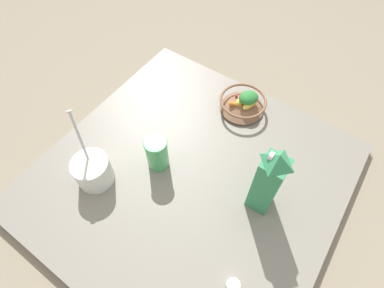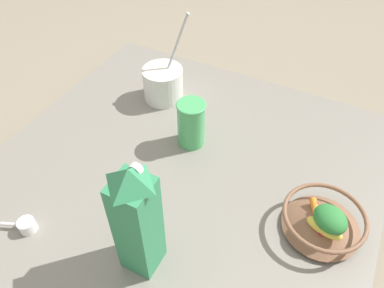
{
  "view_description": "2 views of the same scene",
  "coord_description": "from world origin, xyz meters",
  "px_view_note": "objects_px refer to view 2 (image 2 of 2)",
  "views": [
    {
      "loc": [
        0.4,
        0.28,
        0.95
      ],
      "look_at": [
        -0.07,
        -0.04,
        0.11
      ],
      "focal_mm": 28.0,
      "sensor_mm": 36.0,
      "label": 1
    },
    {
      "loc": [
        -0.31,
        0.54,
        0.77
      ],
      "look_at": [
        -0.02,
        -0.03,
        0.13
      ],
      "focal_mm": 35.0,
      "sensor_mm": 36.0,
      "label": 2
    }
  ],
  "objects_px": {
    "fruit_bowl": "(324,220)",
    "yogurt_tub": "(163,82)",
    "milk_carton": "(137,220)",
    "drinking_cup": "(191,123)"
  },
  "relations": [
    {
      "from": "yogurt_tub",
      "to": "drinking_cup",
      "type": "bearing_deg",
      "value": 140.4
    },
    {
      "from": "milk_carton",
      "to": "yogurt_tub",
      "type": "relative_size",
      "value": 1.09
    },
    {
      "from": "yogurt_tub",
      "to": "milk_carton",
      "type": "bearing_deg",
      "value": 115.65
    },
    {
      "from": "milk_carton",
      "to": "yogurt_tub",
      "type": "xyz_separation_m",
      "value": [
        0.24,
        -0.49,
        -0.09
      ]
    },
    {
      "from": "fruit_bowl",
      "to": "yogurt_tub",
      "type": "relative_size",
      "value": 0.69
    },
    {
      "from": "fruit_bowl",
      "to": "drinking_cup",
      "type": "height_order",
      "value": "drinking_cup"
    },
    {
      "from": "milk_carton",
      "to": "drinking_cup",
      "type": "relative_size",
      "value": 2.16
    },
    {
      "from": "milk_carton",
      "to": "drinking_cup",
      "type": "height_order",
      "value": "milk_carton"
    },
    {
      "from": "fruit_bowl",
      "to": "yogurt_tub",
      "type": "bearing_deg",
      "value": -24.81
    },
    {
      "from": "fruit_bowl",
      "to": "milk_carton",
      "type": "xyz_separation_m",
      "value": [
        0.31,
        0.24,
        0.11
      ]
    }
  ]
}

